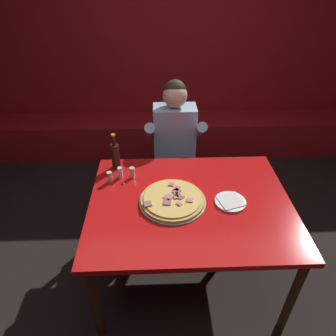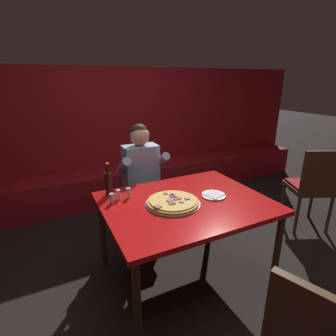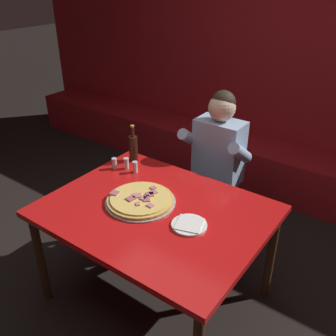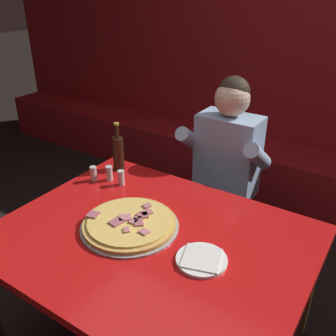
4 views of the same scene
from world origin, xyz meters
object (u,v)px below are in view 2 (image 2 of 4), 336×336
pizza (173,202)px  plate_white_paper (213,195)px  shaker_oregano (129,193)px  dining_chair_side_aisle (313,183)px  shaker_black_pepper (112,199)px  beer_bottle (109,183)px  main_dining_table (185,209)px  shaker_parmesan (118,195)px  diner_seated_blue_shirt (144,177)px

pizza → plate_white_paper: pizza is taller
shaker_oregano → dining_chair_side_aisle: bearing=-6.6°
dining_chair_side_aisle → shaker_black_pepper: bearing=175.1°
pizza → plate_white_paper: size_ratio=2.15×
plate_white_paper → beer_bottle: bearing=150.9°
plate_white_paper → dining_chair_side_aisle: 1.47m
main_dining_table → shaker_parmesan: bearing=149.8°
plate_white_paper → diner_seated_blue_shirt: diner_seated_blue_shirt is taller
pizza → beer_bottle: beer_bottle is taller
pizza → diner_seated_blue_shirt: 0.83m
main_dining_table → shaker_black_pepper: (-0.57, 0.24, 0.11)m
pizza → shaker_black_pepper: (-0.44, 0.24, 0.02)m
shaker_parmesan → shaker_oregano: same height
shaker_black_pepper → pizza: bearing=-28.3°
pizza → beer_bottle: 0.60m
main_dining_table → diner_seated_blue_shirt: 0.83m
main_dining_table → pizza: pizza is taller
main_dining_table → beer_bottle: size_ratio=4.66×
shaker_black_pepper → diner_seated_blue_shirt: diner_seated_blue_shirt is taller
plate_white_paper → diner_seated_blue_shirt: 0.91m
main_dining_table → plate_white_paper: bearing=-5.2°
beer_bottle → dining_chair_side_aisle: 2.31m
shaker_black_pepper → dining_chair_side_aisle: (2.29, -0.20, -0.20)m
shaker_black_pepper → diner_seated_blue_shirt: size_ratio=0.07×
shaker_oregano → diner_seated_blue_shirt: (0.35, 0.54, -0.09)m
pizza → shaker_black_pepper: 0.51m
shaker_black_pepper → beer_bottle: bearing=81.7°
main_dining_table → shaker_black_pepper: 0.62m
shaker_oregano → diner_seated_blue_shirt: size_ratio=0.07×
shaker_black_pepper → dining_chair_side_aisle: size_ratio=0.09×
shaker_parmesan → shaker_black_pepper: bearing=-143.6°
main_dining_table → diner_seated_blue_shirt: bearing=93.9°
pizza → shaker_black_pepper: size_ratio=5.26×
shaker_oregano → shaker_black_pepper: 0.17m
plate_white_paper → shaker_black_pepper: shaker_black_pepper is taller
plate_white_paper → shaker_black_pepper: size_ratio=2.44×
beer_bottle → dining_chair_side_aisle: bearing=-9.6°
main_dining_table → shaker_oregano: size_ratio=15.83×
beer_bottle → diner_seated_blue_shirt: (0.48, 0.40, -0.16)m
beer_bottle → diner_seated_blue_shirt: 0.65m
main_dining_table → plate_white_paper: plate_white_paper is taller
pizza → shaker_parmesan: shaker_parmesan is taller
pizza → beer_bottle: bearing=134.4°
beer_bottle → shaker_parmesan: (0.04, -0.14, -0.07)m
pizza → beer_bottle: (-0.42, 0.43, 0.09)m
shaker_oregano → plate_white_paper: bearing=-24.6°
shaker_black_pepper → diner_seated_blue_shirt: 0.78m
pizza → plate_white_paper: bearing=-3.1°
shaker_black_pepper → plate_white_paper: bearing=-17.4°
plate_white_paper → shaker_oregano: (-0.67, 0.31, 0.03)m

